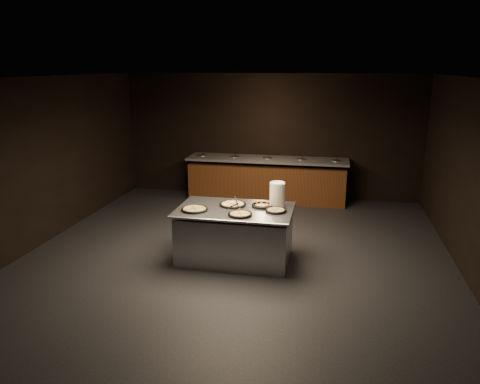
{
  "coord_description": "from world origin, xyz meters",
  "views": [
    {
      "loc": [
        1.49,
        -6.92,
        3.09
      ],
      "look_at": [
        0.02,
        0.3,
        1.07
      ],
      "focal_mm": 35.0,
      "sensor_mm": 36.0,
      "label": 1
    }
  ],
  "objects_px": {
    "pan_veggie_whole": "(194,209)",
    "pan_cheese_whole": "(233,204)",
    "serving_counter": "(235,235)",
    "plate_stack": "(277,194)"
  },
  "relations": [
    {
      "from": "pan_veggie_whole",
      "to": "serving_counter",
      "type": "bearing_deg",
      "value": 20.04
    },
    {
      "from": "pan_veggie_whole",
      "to": "pan_cheese_whole",
      "type": "bearing_deg",
      "value": 35.3
    },
    {
      "from": "pan_veggie_whole",
      "to": "pan_cheese_whole",
      "type": "xyz_separation_m",
      "value": [
        0.53,
        0.38,
        0.0
      ]
    },
    {
      "from": "serving_counter",
      "to": "plate_stack",
      "type": "height_order",
      "value": "plate_stack"
    },
    {
      "from": "pan_cheese_whole",
      "to": "pan_veggie_whole",
      "type": "bearing_deg",
      "value": -144.7
    },
    {
      "from": "pan_veggie_whole",
      "to": "pan_cheese_whole",
      "type": "distance_m",
      "value": 0.65
    },
    {
      "from": "plate_stack",
      "to": "serving_counter",
      "type": "bearing_deg",
      "value": -157.49
    },
    {
      "from": "serving_counter",
      "to": "pan_cheese_whole",
      "type": "height_order",
      "value": "pan_cheese_whole"
    },
    {
      "from": "plate_stack",
      "to": "pan_veggie_whole",
      "type": "xyz_separation_m",
      "value": [
        -1.24,
        -0.49,
        -0.18
      ]
    },
    {
      "from": "serving_counter",
      "to": "pan_cheese_whole",
      "type": "bearing_deg",
      "value": 114.58
    }
  ]
}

